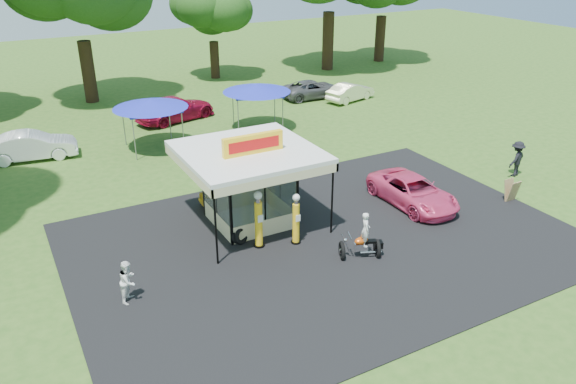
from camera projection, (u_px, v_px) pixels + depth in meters
name	position (u px, v px, depth m)	size (l,w,h in m)	color
ground	(353.00, 264.00, 21.39)	(120.00, 120.00, 0.00)	#2D551A
asphalt_apron	(326.00, 241.00, 22.98)	(20.00, 14.00, 0.04)	black
gas_station_kiosk	(249.00, 185.00, 23.76)	(5.40, 5.40, 4.18)	white
gas_pump_left	(259.00, 221.00, 22.09)	(0.46, 0.46, 2.45)	black
gas_pump_right	(296.00, 220.00, 22.39)	(0.41, 0.41, 2.21)	black
motorcycle	(363.00, 239.00, 21.55)	(1.75, 1.31, 1.98)	black
spare_tires	(239.00, 235.00, 22.68)	(0.91, 0.79, 0.73)	black
a_frame_sign	(511.00, 191.00, 26.22)	(0.59, 0.53, 1.05)	#593819
kiosk_car	(230.00, 193.00, 26.06)	(1.13, 2.82, 0.96)	yellow
pink_sedan	(413.00, 191.00, 25.83)	(2.21, 4.79, 1.33)	#E83F73
spectator_west	(128.00, 281.00, 18.97)	(0.75, 0.58, 1.54)	white
spectator_east_a	(517.00, 159.00, 28.84)	(1.21, 0.70, 1.87)	black
bg_car_a	(32.00, 146.00, 31.04)	(1.66, 4.75, 1.56)	white
bg_car_b	(175.00, 109.00, 37.61)	(2.26, 5.55, 1.61)	maroon
bg_car_d	(313.00, 89.00, 42.83)	(2.23, 4.83, 1.34)	#4D4D50
bg_car_e	(350.00, 92.00, 42.10)	(1.42, 4.06, 1.34)	#ECEDB5
tent_west	(150.00, 104.00, 31.79)	(4.25, 4.25, 2.97)	gray
tent_east	(257.00, 88.00, 35.00)	(4.26, 4.26, 2.98)	gray
oak_far_d	(212.00, 12.00, 46.83)	(7.27, 7.27, 8.66)	black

